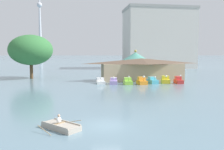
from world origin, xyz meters
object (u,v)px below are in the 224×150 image
at_px(rowboat_with_rower, 61,126).
at_px(distant_broadcast_tower, 40,11).
at_px(pedal_boat_white, 100,81).
at_px(boathouse, 142,69).
at_px(pedal_boat_lime, 128,82).
at_px(shoreline_tree_tall_left, 31,50).
at_px(pedal_boat_lavender, 114,81).
at_px(pedal_boat_cyan, 153,81).
at_px(green_roof_pavilion, 135,62).
at_px(pedal_boat_orange, 142,81).
at_px(pedal_boat_red, 178,81).
at_px(background_building_block, 158,38).
at_px(pedal_boat_yellow, 165,80).

height_order(rowboat_with_rower, distant_broadcast_tower, distant_broadcast_tower).
xyz_separation_m(pedal_boat_white, boathouse, (9.86, 4.38, 2.12)).
relative_size(pedal_boat_lime, shoreline_tree_tall_left, 0.21).
bearing_deg(pedal_boat_lavender, pedal_boat_cyan, 99.22).
relative_size(rowboat_with_rower, green_roof_pavilion, 0.35).
height_order(pedal_boat_lime, pedal_boat_orange, pedal_boat_orange).
distance_m(pedal_boat_lime, shoreline_tree_tall_left, 26.00).
relative_size(pedal_boat_white, pedal_boat_red, 0.94).
bearing_deg(rowboat_with_rower, pedal_boat_orange, 109.12).
distance_m(pedal_boat_lime, pedal_boat_cyan, 5.37).
distance_m(rowboat_with_rower, pedal_boat_cyan, 32.04).
bearing_deg(pedal_boat_red, distant_broadcast_tower, -162.46).
height_order(background_building_block, distant_broadcast_tower, distant_broadcast_tower).
bearing_deg(pedal_boat_orange, pedal_boat_yellow, 97.47).
height_order(pedal_boat_orange, pedal_boat_cyan, pedal_boat_orange).
height_order(pedal_boat_white, distant_broadcast_tower, distant_broadcast_tower).
bearing_deg(pedal_boat_yellow, rowboat_with_rower, -20.61).
bearing_deg(green_roof_pavilion, background_building_block, 60.07).
bearing_deg(pedal_boat_white, pedal_boat_lavender, 65.19).
xyz_separation_m(pedal_boat_orange, pedal_boat_cyan, (2.55, 1.05, -0.05)).
bearing_deg(pedal_boat_orange, boathouse, 160.13).
height_order(pedal_boat_cyan, boathouse, boathouse).
height_order(pedal_boat_white, green_roof_pavilion, green_roof_pavilion).
bearing_deg(background_building_block, shoreline_tree_tall_left, -141.39).
bearing_deg(distant_broadcast_tower, pedal_boat_lavender, -79.21).
bearing_deg(green_roof_pavilion, pedal_boat_white, -123.71).
bearing_deg(shoreline_tree_tall_left, distant_broadcast_tower, 97.24).
bearing_deg(background_building_block, pedal_boat_lavender, -118.58).
distance_m(pedal_boat_cyan, pedal_boat_yellow, 2.75).
distance_m(pedal_boat_red, green_roof_pavilion, 20.28).
distance_m(pedal_boat_white, boathouse, 11.00).
bearing_deg(pedal_boat_lavender, pedal_boat_red, 95.81).
bearing_deg(pedal_boat_red, pedal_boat_yellow, -106.01).
relative_size(pedal_boat_lime, pedal_boat_orange, 0.92).
bearing_deg(pedal_boat_yellow, boathouse, -133.25).
relative_size(pedal_boat_cyan, background_building_block, 0.10).
distance_m(pedal_boat_lime, pedal_boat_yellow, 8.10).
distance_m(pedal_boat_white, pedal_boat_cyan, 10.62).
bearing_deg(pedal_boat_cyan, shoreline_tree_tall_left, -121.58).
relative_size(pedal_boat_cyan, pedal_boat_red, 1.17).
distance_m(pedal_boat_lavender, distant_broadcast_tower, 267.15).
relative_size(pedal_boat_white, green_roof_pavilion, 0.24).
distance_m(rowboat_with_rower, pedal_boat_orange, 29.85).
distance_m(pedal_boat_white, green_roof_pavilion, 21.42).
distance_m(pedal_boat_lavender, pedal_boat_cyan, 8.03).
xyz_separation_m(pedal_boat_cyan, shoreline_tree_tall_left, (-26.03, 13.67, 6.37)).
distance_m(pedal_boat_lime, distant_broadcast_tower, 268.42).
relative_size(rowboat_with_rower, boathouse, 0.18).
bearing_deg(pedal_boat_yellow, distant_broadcast_tower, -152.04).
height_order(pedal_boat_lime, pedal_boat_red, pedal_boat_red).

